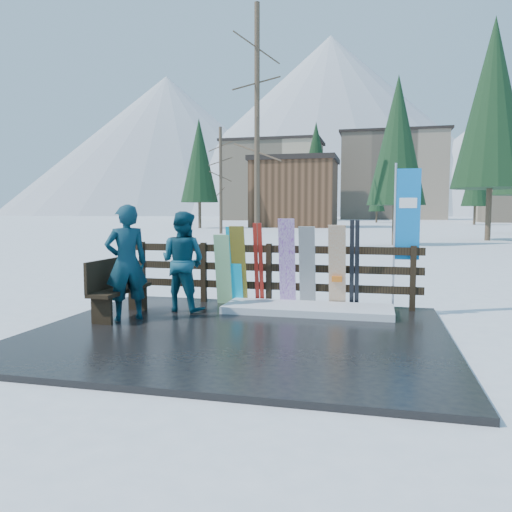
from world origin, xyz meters
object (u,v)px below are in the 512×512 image
(snowboard_0, at_px, (235,266))
(person_back, at_px, (183,261))
(snowboard_5, at_px, (337,267))
(rental_flag, at_px, (405,220))
(snowboard_3, at_px, (287,263))
(snowboard_4, at_px, (307,267))
(snowboard_1, at_px, (223,269))
(snowboard_2, at_px, (239,266))
(bench, at_px, (117,286))
(person_front, at_px, (126,263))

(snowboard_0, xyz_separation_m, person_back, (-0.74, -0.73, 0.14))
(snowboard_5, xyz_separation_m, person_back, (-2.64, -0.73, 0.12))
(person_back, bearing_deg, rental_flag, -153.92)
(snowboard_3, relative_size, rental_flag, 0.63)
(snowboard_4, relative_size, rental_flag, 0.58)
(snowboard_5, bearing_deg, snowboard_4, 180.00)
(snowboard_1, relative_size, snowboard_5, 0.86)
(snowboard_0, height_order, snowboard_3, snowboard_3)
(person_back, bearing_deg, snowboard_4, -149.57)
(snowboard_1, relative_size, snowboard_2, 0.89)
(snowboard_2, bearing_deg, snowboard_0, 180.00)
(bench, distance_m, snowboard_5, 3.83)
(person_front, bearing_deg, snowboard_2, -171.60)
(snowboard_2, relative_size, snowboard_4, 1.00)
(snowboard_3, xyz_separation_m, rental_flag, (2.05, 0.27, 0.79))
(rental_flag, bearing_deg, bench, -159.77)
(snowboard_2, height_order, snowboard_5, snowboard_5)
(snowboard_3, relative_size, snowboard_4, 1.09)
(bench, distance_m, snowboard_4, 3.34)
(snowboard_5, relative_size, person_front, 0.84)
(snowboard_1, relative_size, rental_flag, 0.52)
(person_front, bearing_deg, snowboard_5, 165.97)
(snowboard_5, bearing_deg, bench, -157.61)
(snowboard_0, distance_m, snowboard_5, 1.90)
(bench, height_order, snowboard_3, snowboard_3)
(snowboard_4, height_order, snowboard_5, snowboard_5)
(snowboard_4, bearing_deg, bench, -154.11)
(bench, xyz_separation_m, person_back, (0.89, 0.72, 0.36))
(snowboard_1, xyz_separation_m, snowboard_5, (2.12, 0.00, 0.10))
(snowboard_0, distance_m, person_front, 2.14)
(snowboard_2, distance_m, person_back, 1.10)
(snowboard_0, height_order, snowboard_1, snowboard_0)
(rental_flag, height_order, person_front, rental_flag)
(bench, xyz_separation_m, snowboard_3, (2.63, 1.45, 0.30))
(snowboard_1, bearing_deg, snowboard_4, 0.00)
(snowboard_0, distance_m, person_back, 1.05)
(snowboard_0, bearing_deg, snowboard_3, -0.00)
(person_front, bearing_deg, rental_flag, 162.56)
(person_back, bearing_deg, snowboard_5, -153.24)
(rental_flag, distance_m, person_front, 4.83)
(snowboard_2, distance_m, snowboard_3, 0.92)
(snowboard_2, distance_m, rental_flag, 3.10)
(bench, relative_size, person_back, 0.86)
(snowboard_4, distance_m, rental_flag, 1.91)
(snowboard_1, height_order, person_front, person_front)
(snowboard_4, bearing_deg, snowboard_5, 0.00)
(snowboard_3, distance_m, snowboard_4, 0.38)
(person_front, xyz_separation_m, person_back, (0.59, 0.93, -0.05))
(snowboard_4, distance_m, person_front, 3.17)
(snowboard_3, bearing_deg, snowboard_2, 180.00)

